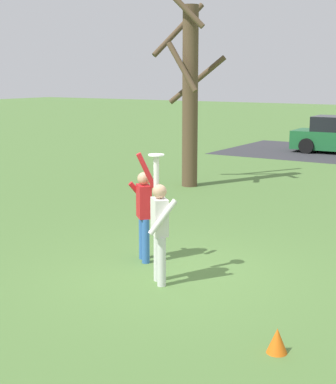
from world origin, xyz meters
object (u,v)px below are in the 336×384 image
(person_defender, at_px, (144,209))
(person_catcher, at_px, (160,225))
(frisbee_disc, at_px, (156,155))
(bare_tree_tall, at_px, (190,91))
(field_cone_orange, at_px, (277,341))

(person_defender, bearing_deg, person_catcher, -0.00)
(frisbee_disc, relative_size, bare_tree_tall, 0.05)
(field_cone_orange, bearing_deg, bare_tree_tall, 125.86)
(frisbee_disc, height_order, field_cone_orange, frisbee_disc)
(frisbee_disc, bearing_deg, person_catcher, -43.58)
(frisbee_disc, xyz_separation_m, bare_tree_tall, (-3.84, 7.64, 0.80))
(person_defender, distance_m, frisbee_disc, 1.50)
(person_defender, bearing_deg, field_cone_orange, 11.63)
(person_defender, relative_size, field_cone_orange, 6.39)
(person_catcher, bearing_deg, frisbee_disc, 0.00)
(frisbee_disc, distance_m, field_cone_orange, 3.66)
(person_catcher, bearing_deg, bare_tree_tall, -19.22)
(frisbee_disc, bearing_deg, field_cone_orange, -28.20)
(person_catcher, distance_m, person_defender, 1.23)
(bare_tree_tall, relative_size, field_cone_orange, 17.79)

